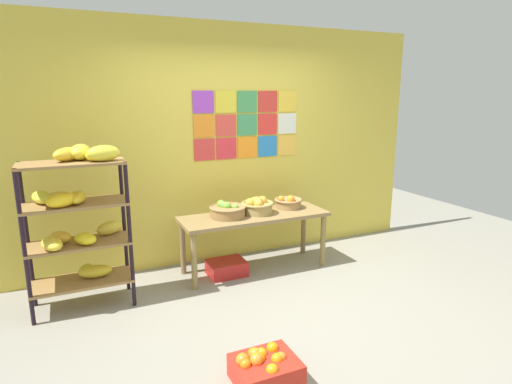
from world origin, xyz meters
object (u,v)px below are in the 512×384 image
object	(u,v)px
fruit_basket_back_left	(257,206)
fruit_basket_centre	(288,202)
banana_shelf_unit	(78,212)
fruit_basket_left	(227,210)
display_table	(254,222)
produce_crate_under_table	(227,268)
orange_crate_foreground	(265,368)

from	to	relation	value
fruit_basket_back_left	fruit_basket_centre	xyz separation A→B (m)	(0.43, 0.06, -0.02)
banana_shelf_unit	fruit_basket_centre	bearing A→B (deg)	5.30
fruit_basket_left	banana_shelf_unit	bearing A→B (deg)	-174.22
display_table	fruit_basket_back_left	bearing A→B (deg)	33.93
display_table	produce_crate_under_table	distance (m)	0.59
fruit_basket_back_left	produce_crate_under_table	bearing A→B (deg)	-173.18
fruit_basket_left	produce_crate_under_table	distance (m)	0.64
banana_shelf_unit	display_table	bearing A→B (deg)	3.62
display_table	fruit_basket_centre	bearing A→B (deg)	11.52
fruit_basket_back_left	fruit_basket_left	distance (m)	0.35
fruit_basket_centre	orange_crate_foreground	bearing A→B (deg)	-122.60
fruit_basket_left	fruit_basket_back_left	bearing A→B (deg)	-0.74
display_table	fruit_basket_left	bearing A→B (deg)	173.00
banana_shelf_unit	orange_crate_foreground	world-z (taller)	banana_shelf_unit
produce_crate_under_table	orange_crate_foreground	distance (m)	1.83
produce_crate_under_table	orange_crate_foreground	world-z (taller)	orange_crate_foreground
fruit_basket_centre	orange_crate_foreground	world-z (taller)	fruit_basket_centre
fruit_basket_centre	produce_crate_under_table	bearing A→B (deg)	-172.27
fruit_basket_centre	orange_crate_foreground	xyz separation A→B (m)	(-1.22, -1.90, -0.61)
fruit_basket_left	produce_crate_under_table	xyz separation A→B (m)	(-0.04, -0.05, -0.64)
fruit_basket_centre	produce_crate_under_table	size ratio (longest dim) A/B	0.81
produce_crate_under_table	display_table	bearing A→B (deg)	2.34
fruit_basket_back_left	display_table	bearing A→B (deg)	-146.07
display_table	fruit_basket_back_left	xyz separation A→B (m)	(0.05, 0.03, 0.17)
fruit_basket_back_left	produce_crate_under_table	world-z (taller)	fruit_basket_back_left
fruit_basket_left	orange_crate_foreground	distance (m)	1.99
banana_shelf_unit	fruit_basket_centre	xyz separation A→B (m)	(2.28, 0.21, -0.20)
fruit_basket_left	fruit_basket_centre	distance (m)	0.79
display_table	fruit_basket_left	xyz separation A→B (m)	(-0.30, 0.04, 0.16)
display_table	produce_crate_under_table	size ratio (longest dim) A/B	4.10
banana_shelf_unit	fruit_basket_back_left	size ratio (longest dim) A/B	4.20
display_table	fruit_basket_left	size ratio (longest dim) A/B	4.18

